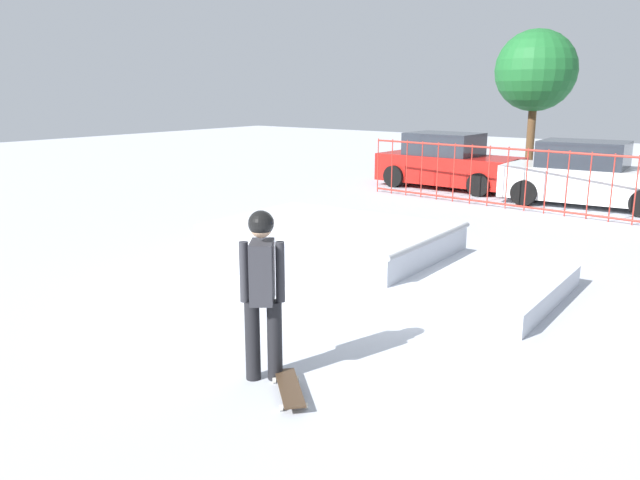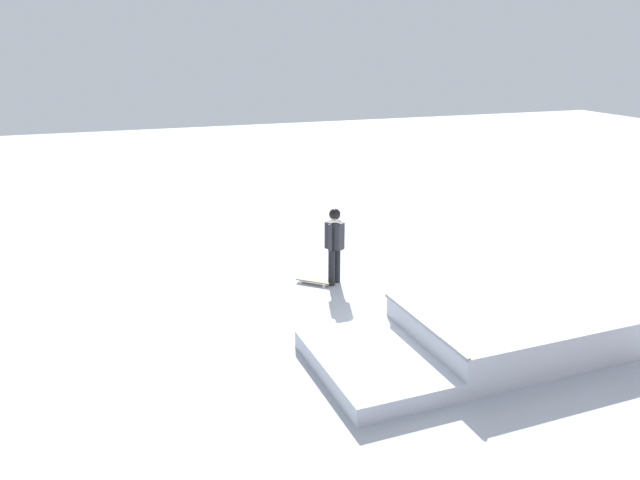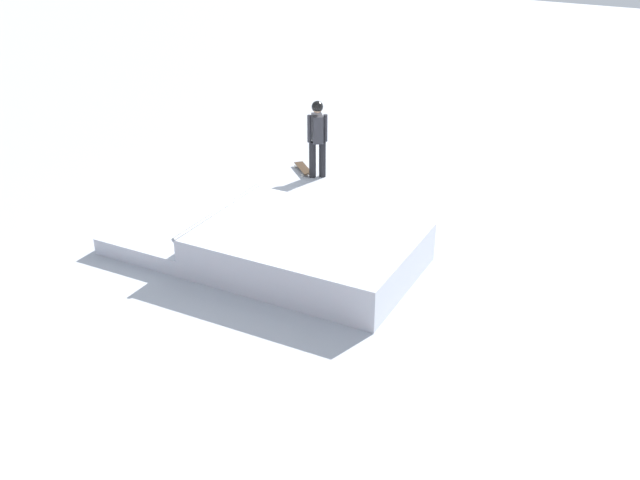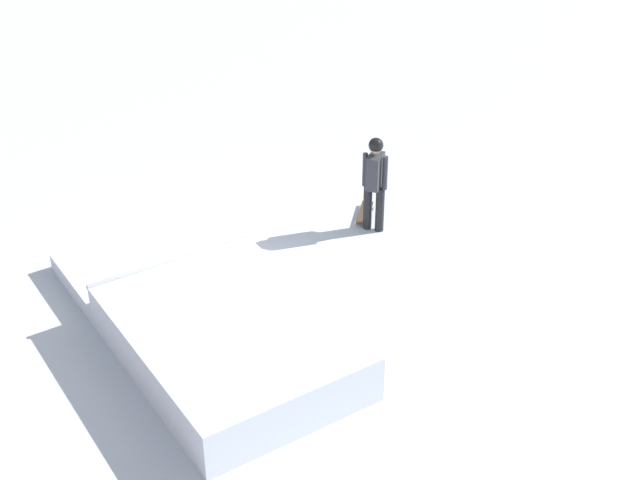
# 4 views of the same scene
# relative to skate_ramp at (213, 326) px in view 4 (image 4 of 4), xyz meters

# --- Properties ---
(ground_plane) EXTENTS (60.00, 60.00, 0.00)m
(ground_plane) POSITION_rel_skate_ramp_xyz_m (0.57, -0.74, -0.32)
(ground_plane) COLOR #B2B7C1
(skate_ramp) EXTENTS (5.48, 2.78, 0.74)m
(skate_ramp) POSITION_rel_skate_ramp_xyz_m (0.00, 0.00, 0.00)
(skate_ramp) COLOR silver
(skate_ramp) RESTS_ON ground
(skater) EXTENTS (0.40, 0.44, 1.73)m
(skater) POSITION_rel_skate_ramp_xyz_m (1.45, -3.74, 0.69)
(skater) COLOR black
(skater) RESTS_ON ground
(skateboard) EXTENTS (0.73, 0.68, 0.09)m
(skateboard) POSITION_rel_skate_ramp_xyz_m (1.89, -3.86, -0.24)
(skateboard) COLOR #3F2D1E
(skateboard) RESTS_ON ground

